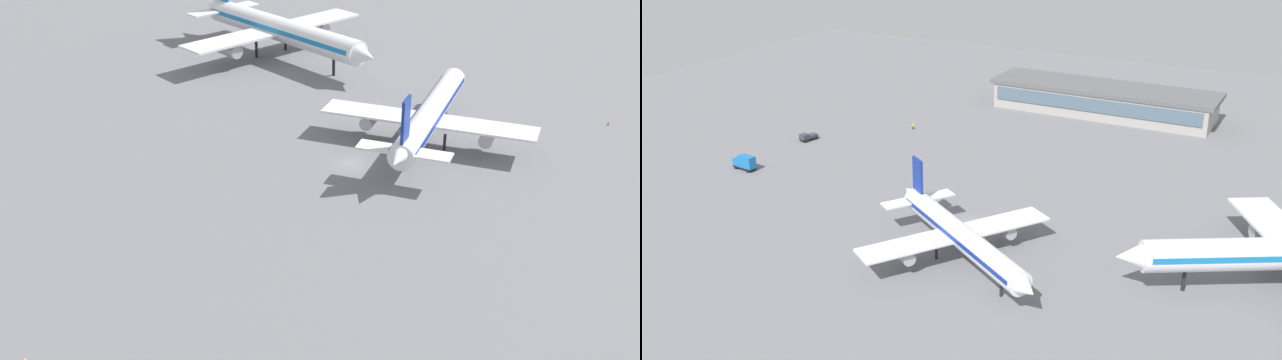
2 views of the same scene
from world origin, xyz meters
TOP-DOWN VIEW (x-y plane):
  - ground at (0.00, 0.00)m, footprint 288.00×288.00m
  - airplane_at_gate at (-5.28, 14.23)m, footprint 37.71×31.73m
  - airplane_taxiing at (-54.52, -2.07)m, footprint 49.29×41.31m
  - safety_cone_near_gate at (-5.58, 46.57)m, footprint 0.44×0.44m

SIDE VIEW (x-z plane):
  - ground at x=0.00m, z-range 0.00..0.00m
  - safety_cone_near_gate at x=-5.58m, z-range 0.00..0.60m
  - airplane_at_gate at x=-5.28m, z-range -1.78..11.24m
  - airplane_taxiing at x=-54.52m, z-range -2.28..14.41m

